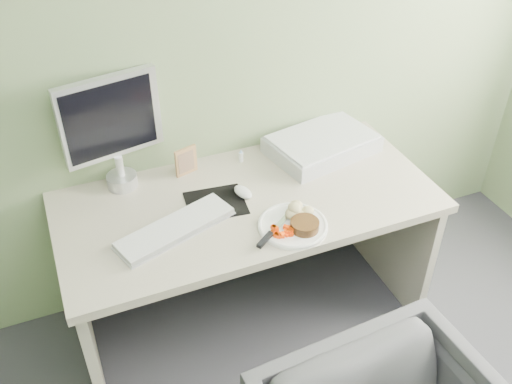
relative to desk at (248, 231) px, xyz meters
name	(u,v)px	position (x,y,z in m)	size (l,w,h in m)	color
wall_back	(212,26)	(0.00, 0.38, 0.80)	(3.50, 3.50, 0.00)	#6B825B
desk	(248,231)	(0.00, 0.00, 0.00)	(1.60, 0.75, 0.73)	#A79B8C
plate	(293,225)	(0.10, -0.24, 0.19)	(0.28, 0.28, 0.01)	white
steak	(305,225)	(0.13, -0.28, 0.22)	(0.11, 0.11, 0.04)	black
potato_pile	(295,210)	(0.13, -0.19, 0.23)	(0.12, 0.08, 0.06)	tan
carrot_heap	(282,229)	(0.03, -0.27, 0.22)	(0.06, 0.05, 0.04)	#FF4105
steak_knife	(270,234)	(-0.02, -0.27, 0.21)	(0.21, 0.16, 0.02)	silver
mousepad	(216,203)	(-0.14, 0.02, 0.18)	(0.24, 0.21, 0.00)	black
keyboard	(175,228)	(-0.34, -0.08, 0.20)	(0.48, 0.14, 0.02)	white
computer_mouse	(243,192)	(-0.01, 0.03, 0.20)	(0.06, 0.10, 0.04)	white
photo_frame	(186,161)	(-0.18, 0.28, 0.25)	(0.11, 0.01, 0.13)	#9D7A49
eyedrop_bottle	(241,156)	(0.08, 0.28, 0.21)	(0.02, 0.02, 0.06)	white
scanner	(322,145)	(0.46, 0.21, 0.22)	(0.48, 0.32, 0.07)	#A2A4A9
monitor	(112,127)	(-0.47, 0.31, 0.47)	(0.42, 0.15, 0.51)	silver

